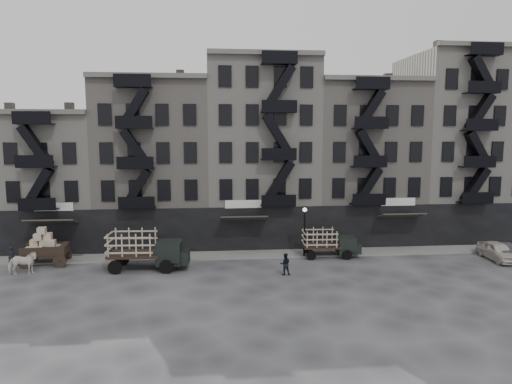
{
  "coord_description": "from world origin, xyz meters",
  "views": [
    {
      "loc": [
        -4.57,
        -34.39,
        10.56
      ],
      "look_at": [
        -0.96,
        4.0,
        5.47
      ],
      "focal_mm": 32.0,
      "sensor_mm": 36.0,
      "label": 1
    }
  ],
  "objects": [
    {
      "name": "stake_truck_east",
      "position": [
        5.16,
        2.59,
        1.38
      ],
      "size": [
        4.91,
        2.21,
        2.42
      ],
      "rotation": [
        0.0,
        0.0,
        -0.05
      ],
      "color": "black",
      "rests_on": "ground"
    },
    {
      "name": "pedestrian_mid",
      "position": [
        0.65,
        -1.89,
        0.82
      ],
      "size": [
        0.83,
        0.67,
        1.64
      ],
      "primitive_type": "imported",
      "rotation": [
        0.0,
        0.0,
        3.08
      ],
      "color": "black",
      "rests_on": "ground"
    },
    {
      "name": "stake_truck_west",
      "position": [
        -9.81,
        0.49,
        1.74
      ],
      "size": [
        6.19,
        2.8,
        3.05
      ],
      "rotation": [
        0.0,
        0.0,
        -0.05
      ],
      "color": "black",
      "rests_on": "ground"
    },
    {
      "name": "horse",
      "position": [
        -18.75,
        -0.17,
        0.91
      ],
      "size": [
        2.25,
        1.23,
        1.82
      ],
      "primitive_type": "imported",
      "rotation": [
        0.0,
        0.0,
        1.69
      ],
      "color": "silver",
      "rests_on": "ground"
    },
    {
      "name": "building_midwest",
      "position": [
        -10.0,
        9.83,
        7.5
      ],
      "size": [
        10.0,
        11.35,
        16.2
      ],
      "color": "gray",
      "rests_on": "ground"
    },
    {
      "name": "building_east",
      "position": [
        20.0,
        9.82,
        9.0
      ],
      "size": [
        10.0,
        11.35,
        19.2
      ],
      "color": "#ABA79E",
      "rests_on": "ground"
    },
    {
      "name": "building_west",
      "position": [
        -20.0,
        9.83,
        6.0
      ],
      "size": [
        10.0,
        11.35,
        13.2
      ],
      "color": "#ABA79E",
      "rests_on": "ground"
    },
    {
      "name": "ground",
      "position": [
        0.0,
        0.0,
        0.0
      ],
      "size": [
        140.0,
        140.0,
        0.0
      ],
      "primitive_type": "plane",
      "color": "#38383A",
      "rests_on": "ground"
    },
    {
      "name": "building_center",
      "position": [
        -0.0,
        9.82,
        8.5
      ],
      "size": [
        10.0,
        11.35,
        18.2
      ],
      "color": "#ABA79E",
      "rests_on": "ground"
    },
    {
      "name": "lamp_post",
      "position": [
        3.0,
        2.6,
        2.78
      ],
      "size": [
        0.36,
        0.36,
        4.28
      ],
      "color": "black",
      "rests_on": "ground"
    },
    {
      "name": "wagon",
      "position": [
        -18.1,
        2.39,
        1.74
      ],
      "size": [
        3.73,
        2.19,
        3.04
      ],
      "rotation": [
        0.0,
        0.0,
        0.07
      ],
      "color": "black",
      "rests_on": "ground"
    },
    {
      "name": "car_far",
      "position": [
        19.5,
        1.24,
        0.68
      ],
      "size": [
        1.74,
        4.2,
        1.35
      ],
      "primitive_type": "imported",
      "rotation": [
        0.0,
        0.0,
        3.07
      ],
      "color": "#27272A",
      "rests_on": "ground"
    },
    {
      "name": "sidewalk",
      "position": [
        0.0,
        3.75,
        0.07
      ],
      "size": [
        55.0,
        2.5,
        0.15
      ],
      "primitive_type": "cube",
      "color": "slate",
      "rests_on": "ground"
    },
    {
      "name": "building_mideast",
      "position": [
        10.0,
        9.83,
        7.5
      ],
      "size": [
        10.0,
        11.35,
        16.2
      ],
      "color": "gray",
      "rests_on": "ground"
    },
    {
      "name": "pedestrian_west",
      "position": [
        -20.27,
        1.79,
        0.85
      ],
      "size": [
        0.74,
        0.68,
        1.7
      ],
      "primitive_type": "imported",
      "rotation": [
        0.0,
        0.0,
        0.59
      ],
      "color": "black",
      "rests_on": "ground"
    },
    {
      "name": "car_east",
      "position": [
        18.88,
        0.42,
        0.75
      ],
      "size": [
        1.95,
        4.45,
        1.49
      ],
      "primitive_type": "imported",
      "rotation": [
        0.0,
        0.0,
        -0.04
      ],
      "color": "beige",
      "rests_on": "ground"
    }
  ]
}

